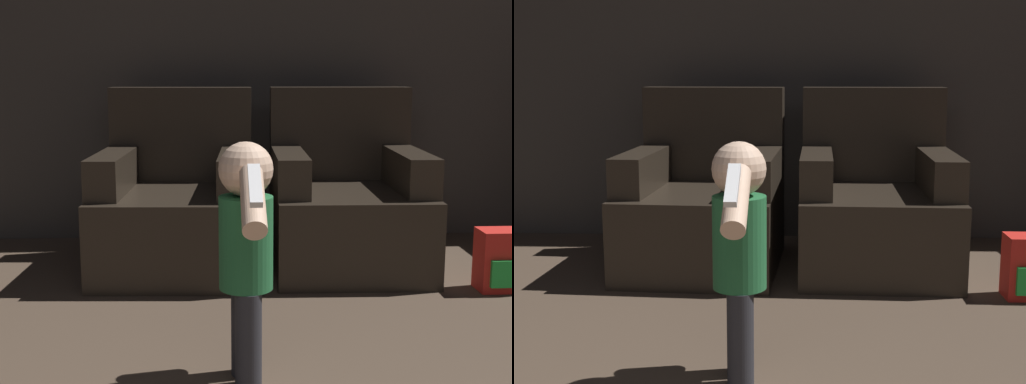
# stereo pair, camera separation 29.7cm
# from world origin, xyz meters

# --- Properties ---
(wall_back) EXTENTS (8.40, 0.05, 2.60)m
(wall_back) POSITION_xyz_m (0.00, 4.50, 1.30)
(wall_back) COLOR #423D38
(wall_back) RESTS_ON ground_plane
(armchair_left) EXTENTS (0.84, 0.95, 0.95)m
(armchair_left) POSITION_xyz_m (-0.14, 3.79, 0.32)
(armchair_left) COLOR black
(armchair_left) RESTS_ON ground_plane
(armchair_right) EXTENTS (0.81, 0.93, 0.95)m
(armchair_right) POSITION_xyz_m (0.77, 3.79, 0.32)
(armchair_right) COLOR black
(armchair_right) RESTS_ON ground_plane
(person_toddler) EXTENTS (0.18, 0.57, 0.82)m
(person_toddler) POSITION_xyz_m (0.17, 2.35, 0.49)
(person_toddler) COLOR #28282D
(person_toddler) RESTS_ON ground_plane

